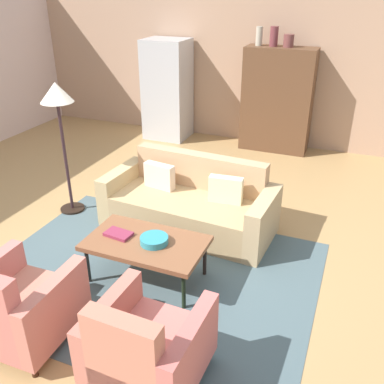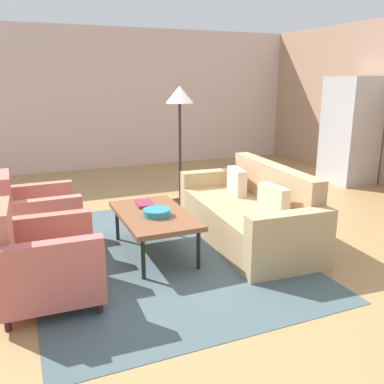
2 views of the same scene
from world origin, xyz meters
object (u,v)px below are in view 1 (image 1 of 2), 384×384
Objects in this scene: armchair_right at (145,351)px; cabinet at (277,100)px; couch at (191,204)px; book_stack at (118,234)px; vase_tall at (259,36)px; vase_round at (274,36)px; fruit_bowl at (154,240)px; armchair_left at (17,309)px; coffee_table at (146,244)px; floor_lamp at (58,105)px; vase_small at (289,41)px; refrigerator at (167,90)px.

cabinet is (-0.21, 5.46, 0.56)m from armchair_right.
book_stack is (-0.31, -1.20, 0.18)m from couch.
vase_tall is 0.96× the size of vase_round.
vase_round is (0.14, 4.29, 1.47)m from fruit_bowl.
book_stack is (0.29, 1.16, 0.13)m from armchair_left.
coffee_table is at bearing -95.12° from cabinet.
coffee_table is 0.31m from book_stack.
cabinet reaches higher than couch.
cabinet is 1.05× the size of floor_lamp.
cabinet is at bearing 177.29° from vase_small.
cabinet is 1.13m from vase_tall.
vase_small is (0.79, 4.30, 1.43)m from book_stack.
vase_tall is 3.76m from floor_lamp.
vase_small is (0.48, 3.10, 1.61)m from couch.
vase_small reaches higher than couch.
cabinet is at bearing 78.73° from armchair_left.
book_stack is 1.89m from floor_lamp.
floor_lamp is at bearing 144.52° from book_stack.
vase_small is (0.39, 4.29, 1.41)m from fruit_bowl.
vase_round is at bearing -178.19° from cabinet.
armchair_left is 0.49× the size of cabinet.
vase_round is (-0.36, 5.45, 1.62)m from armchair_right.
floor_lamp reaches higher than book_stack.
couch reaches higher than fruit_bowl.
vase_small is at bearing 77.70° from armchair_left.
vase_tall is at bearing 180.00° from vase_round.
refrigerator is at bearing -177.05° from vase_round.
fruit_bowl is (0.09, -1.19, 0.20)m from couch.
vase_small is at bearing 93.03° from armchair_right.
armchair_right is at bearing -51.91° from book_stack.
coffee_table is 3.76× the size of vase_round.
armchair_right reaches higher than coffee_table.
vase_tall reaches higher than refrigerator.
armchair_left is at bearing -104.11° from book_stack.
armchair_left reaches higher than coffee_table.
armchair_right is (0.60, -1.17, -0.07)m from coffee_table.
cabinet is at bearing 94.08° from armchair_right.
couch is at bearing -94.23° from vase_round.
vase_tall is 1.49× the size of vase_small.
cabinet is at bearing 2.87° from refrigerator.
armchair_left is 5.50m from refrigerator.
armchair_left reaches higher than fruit_bowl.
couch is at bearing 105.98° from armchair_right.
coffee_table is (-0.01, -1.19, 0.13)m from couch.
coffee_table is at bearing -96.45° from vase_small.
vase_tall is at bearing -179.32° from cabinet.
vase_round is at bearing -90.60° from couch.
book_stack is 4.58m from vase_round.
vase_small is at bearing 84.81° from fruit_bowl.
vase_tall reaches higher than armchair_right.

